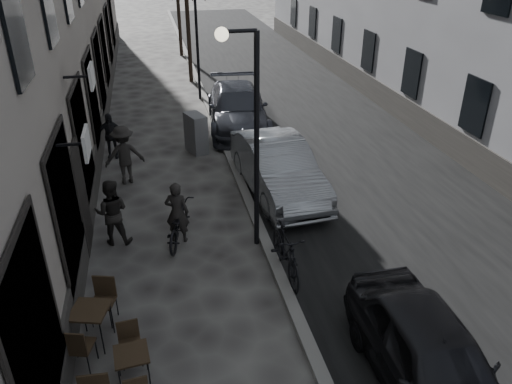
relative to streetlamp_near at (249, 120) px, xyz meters
name	(u,v)px	position (x,y,z in m)	size (l,w,h in m)	color
road	(295,107)	(4.02, 10.00, -3.16)	(7.30, 60.00, 0.00)	black
kerb	(210,111)	(0.37, 10.00, -3.10)	(0.25, 60.00, 0.12)	gray
streetlamp_near	(249,120)	(0.00, 0.00, 0.00)	(0.90, 0.28, 5.09)	black
streetlamp_far	(192,26)	(0.00, 12.00, 0.00)	(0.90, 0.28, 5.09)	black
bistro_set_b	(133,365)	(-2.72, -3.71, -2.75)	(0.60, 1.38, 0.80)	black
bistro_set_c	(92,322)	(-3.44, -2.60, -2.68)	(0.86, 1.62, 0.93)	black
utility_cabinet	(196,133)	(-0.63, 5.97, -2.49)	(0.49, 0.89, 1.33)	slate
bicycle	(178,223)	(-1.66, 0.53, -2.68)	(0.64, 1.83, 0.96)	black
cyclist_rider	(177,212)	(-1.66, 0.53, -2.38)	(0.57, 0.38, 1.57)	black
pedestrian_near	(112,212)	(-3.17, 0.78, -2.33)	(0.81, 0.63, 1.66)	black
pedestrian_mid	(124,155)	(-2.94, 4.07, -2.27)	(1.15, 0.66, 1.78)	#292724
pedestrian_far	(110,136)	(-3.43, 6.08, -2.39)	(0.90, 0.37, 1.53)	black
car_near	(431,359)	(1.96, -4.87, -2.46)	(1.66, 4.12, 1.40)	black
car_mid	(278,167)	(1.33, 2.50, -2.38)	(1.65, 4.72, 1.56)	#989BA0
car_far	(238,108)	(1.17, 8.02, -2.39)	(2.16, 5.32, 1.54)	#3F414B
moped	(286,252)	(0.52, -1.34, -2.58)	(0.55, 1.94, 1.17)	black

